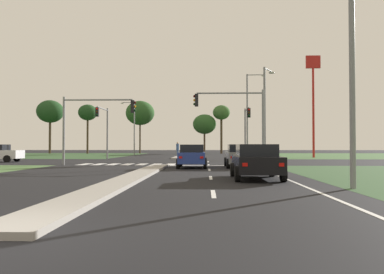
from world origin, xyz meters
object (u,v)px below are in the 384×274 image
treeline_second (88,113)px  treeline_fourth (204,124)px  street_lamp_fourth (133,125)px  street_lamp_second (265,109)px  car_black_second (256,161)px  traffic_signal_near_right (237,113)px  car_grey_fourth (240,156)px  street_lamp_third (249,111)px  car_blue_near (192,156)px  treeline_near (50,112)px  traffic_signal_far_left (104,123)px  traffic_signal_near_left (92,117)px  pedestrian_at_median (178,148)px  treeline_third (140,113)px  fastfood_pole_sign (313,84)px  traffic_signal_far_right (246,124)px  street_lamp_near (352,27)px

treeline_second → treeline_fourth: treeline_second is taller
street_lamp_fourth → street_lamp_second: bearing=-59.8°
car_black_second → traffic_signal_near_right: traffic_signal_near_right is taller
car_black_second → treeline_fourth: treeline_fourth is taller
car_black_second → car_grey_fourth: 9.35m
treeline_fourth → street_lamp_third: bearing=-78.1°
car_grey_fourth → treeline_second: 53.12m
car_blue_near → treeline_near: treeline_near is taller
traffic_signal_far_left → treeline_fourth: 34.16m
traffic_signal_near_left → treeline_near: treeline_near is taller
treeline_second → pedestrian_at_median: bearing=-53.8°
street_lamp_second → treeline_third: bearing=113.6°
fastfood_pole_sign → car_grey_fourth: bearing=-116.5°
street_lamp_second → treeline_fourth: (-5.37, 39.67, 0.91)m
traffic_signal_near_left → traffic_signal_far_right: bearing=42.1°
car_black_second → treeline_second: (-24.72, 55.81, 6.95)m
street_lamp_second → treeline_third: (-17.85, 40.91, 3.18)m
street_lamp_second → pedestrian_at_median: bearing=122.7°
fastfood_pole_sign → traffic_signal_near_left: bearing=-138.1°
treeline_third → fastfood_pole_sign: bearing=-43.8°
traffic_signal_near_left → traffic_signal_near_right: 11.10m
street_lamp_near → car_blue_near: bearing=114.8°
car_blue_near → fastfood_pole_sign: bearing=57.8°
traffic_signal_near_right → street_lamp_near: 16.20m
car_grey_fourth → traffic_signal_far_left: (-13.20, 14.25, 3.07)m
pedestrian_at_median → treeline_near: (-26.71, 26.97, 6.84)m
car_black_second → traffic_signal_near_right: 12.40m
traffic_signal_far_left → street_lamp_fourth: (-0.96, 21.91, 0.99)m
traffic_signal_far_left → pedestrian_at_median: 10.00m
street_lamp_third → pedestrian_at_median: size_ratio=5.64×
street_lamp_third → treeline_near: treeline_near is taller
treeline_third → pedestrian_at_median: bearing=-71.4°
traffic_signal_far_left → pedestrian_at_median: size_ratio=3.12×
car_black_second → traffic_signal_far_right: size_ratio=0.79×
fastfood_pole_sign → treeline_near: size_ratio=1.25×
street_lamp_near → treeline_second: 65.81m
street_lamp_second → treeline_third: 44.75m
street_lamp_third → pedestrian_at_median: bearing=-177.8°
traffic_signal_far_left → fastfood_pole_sign: 26.47m
car_blue_near → treeline_near: (-29.20, 47.70, 7.29)m
street_lamp_second → pedestrian_at_median: 16.25m
traffic_signal_far_left → treeline_near: 38.49m
car_black_second → pedestrian_at_median: size_ratio=2.43×
car_black_second → street_lamp_second: size_ratio=0.53×
fastfood_pole_sign → treeline_fourth: fastfood_pole_sign is taller
treeline_second → traffic_signal_far_left: bearing=-70.2°
car_grey_fourth → street_lamp_third: size_ratio=0.45×
street_lamp_fourth → treeline_near: size_ratio=0.84×
car_black_second → street_lamp_fourth: 47.82m
traffic_signal_far_right → treeline_near: 47.82m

